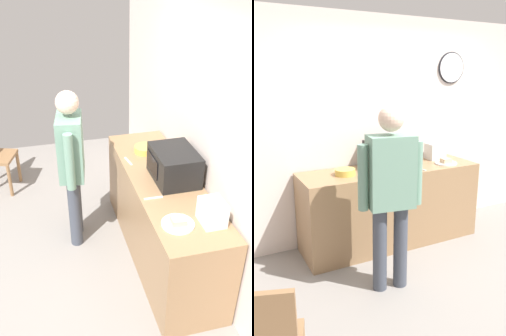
% 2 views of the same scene
% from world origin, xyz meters
% --- Properties ---
extents(ground_plane, '(6.00, 6.00, 0.00)m').
position_xyz_m(ground_plane, '(0.00, 0.00, 0.00)').
color(ground_plane, gray).
extents(back_wall, '(5.40, 0.13, 2.60)m').
position_xyz_m(back_wall, '(0.00, 1.60, 1.30)').
color(back_wall, silver).
rests_on(back_wall, ground_plane).
extents(kitchen_counter, '(2.09, 0.62, 0.91)m').
position_xyz_m(kitchen_counter, '(-0.15, 1.22, 0.45)').
color(kitchen_counter, '#93704C').
rests_on(kitchen_counter, ground_plane).
extents(microwave, '(0.50, 0.39, 0.30)m').
position_xyz_m(microwave, '(-0.13, 1.31, 1.06)').
color(microwave, black).
rests_on(microwave, kitchen_counter).
extents(sandwich_plate, '(0.27, 0.27, 0.07)m').
position_xyz_m(sandwich_plate, '(0.54, 1.10, 0.93)').
color(sandwich_plate, white).
rests_on(sandwich_plate, kitchen_counter).
extents(salad_bowl, '(0.22, 0.22, 0.07)m').
position_xyz_m(salad_bowl, '(-0.72, 1.20, 0.94)').
color(salad_bowl, gold).
rests_on(salad_bowl, kitchen_counter).
extents(toaster, '(0.22, 0.18, 0.20)m').
position_xyz_m(toaster, '(0.57, 1.37, 1.01)').
color(toaster, silver).
rests_on(toaster, kitchen_counter).
extents(fork_utensil, '(0.17, 0.05, 0.01)m').
position_xyz_m(fork_utensil, '(-0.56, 0.98, 0.91)').
color(fork_utensil, silver).
rests_on(fork_utensil, kitchen_counter).
extents(spoon_utensil, '(0.02, 0.17, 0.01)m').
position_xyz_m(spoon_utensil, '(0.14, 1.03, 0.91)').
color(spoon_utensil, silver).
rests_on(spoon_utensil, kitchen_counter).
extents(person_standing, '(0.58, 0.30, 1.69)m').
position_xyz_m(person_standing, '(-0.61, 0.41, 0.98)').
color(person_standing, '#3E434F').
rests_on(person_standing, ground_plane).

